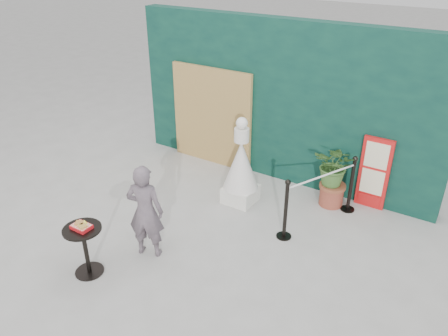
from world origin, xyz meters
TOP-DOWN VIEW (x-y plane):
  - ground at (0.00, 0.00)m, footprint 60.00×60.00m
  - back_wall at (0.00, 3.15)m, footprint 6.00×0.30m
  - bamboo_fence at (-1.40, 2.94)m, footprint 1.80×0.08m
  - woman at (-0.51, -0.09)m, footprint 0.62×0.52m
  - menu_board at (1.90, 2.95)m, footprint 0.50×0.07m
  - statue at (-0.09, 1.89)m, footprint 0.62×0.62m
  - cafe_table at (-0.93, -0.88)m, footprint 0.52×0.52m
  - food_basket at (-0.93, -0.88)m, footprint 0.26×0.19m
  - planter at (1.31, 2.65)m, footprint 0.68×0.59m
  - stanchion_barrier at (1.33, 1.99)m, footprint 0.84×1.54m

SIDE VIEW (x-z plane):
  - ground at x=0.00m, z-range 0.00..0.00m
  - stanchion_barrier at x=1.33m, z-range -0.02..1.01m
  - cafe_table at x=-0.93m, z-range 0.12..0.87m
  - menu_board at x=1.90m, z-range 0.00..1.30m
  - statue at x=-0.09m, z-range -0.15..1.45m
  - planter at x=1.31m, z-range 0.09..1.25m
  - woman at x=-0.51m, z-range 0.00..1.46m
  - food_basket at x=-0.93m, z-range 0.73..0.84m
  - bamboo_fence at x=-1.40m, z-range 0.00..2.00m
  - back_wall at x=0.00m, z-range 0.00..3.00m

